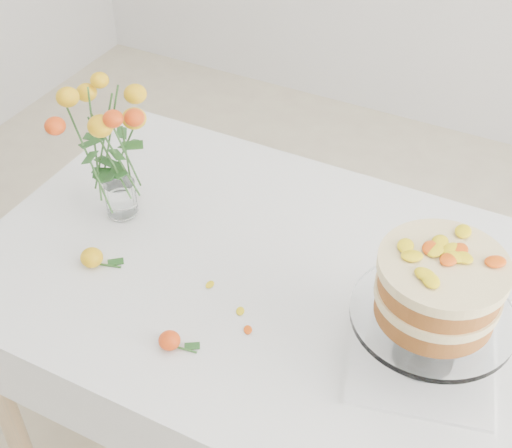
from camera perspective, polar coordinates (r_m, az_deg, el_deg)
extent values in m
cube|color=tan|center=(1.67, 1.63, -4.73)|extent=(1.40, 0.90, 0.04)
cylinder|color=tan|center=(2.04, -19.73, -12.78)|extent=(0.06, 0.06, 0.71)
cylinder|color=tan|center=(2.40, -8.01, -0.58)|extent=(0.06, 0.06, 0.71)
cube|color=white|center=(1.66, 1.64, -4.17)|extent=(1.42, 0.92, 0.01)
cube|color=white|center=(2.05, 7.24, 1.88)|extent=(1.42, 0.01, 0.20)
cube|color=white|center=(2.05, -16.54, 0.35)|extent=(0.01, 0.92, 0.20)
cube|color=white|center=(1.52, 13.12, -10.53)|extent=(0.34, 0.34, 0.01)
cylinder|color=white|center=(1.46, 13.57, -8.59)|extent=(0.03, 0.03, 0.10)
cylinder|color=white|center=(1.42, 13.93, -7.06)|extent=(0.32, 0.32, 0.01)
cylinder|color=#A15B24|center=(1.40, 14.12, -6.24)|extent=(0.29, 0.29, 0.05)
cylinder|color=#F6DE9F|center=(1.38, 14.34, -5.30)|extent=(0.30, 0.30, 0.02)
cylinder|color=#A15B24|center=(1.35, 14.57, -4.32)|extent=(0.29, 0.29, 0.05)
cylinder|color=#F6DE9F|center=(1.33, 14.81, -3.28)|extent=(0.31, 0.31, 0.02)
cylinder|color=white|center=(1.85, -10.58, 0.91)|extent=(0.06, 0.06, 0.01)
cylinder|color=white|center=(1.82, -10.76, 2.11)|extent=(0.08, 0.08, 0.09)
ellipsoid|color=#FAA415|center=(1.71, -13.01, -2.62)|extent=(0.05, 0.05, 0.05)
cylinder|color=#2F5C25|center=(1.71, -11.76, -3.28)|extent=(0.06, 0.02, 0.01)
ellipsoid|color=#E63A0B|center=(1.51, -6.94, -9.23)|extent=(0.05, 0.05, 0.04)
cylinder|color=#2F5C25|center=(1.51, -5.75, -9.97)|extent=(0.06, 0.01, 0.00)
ellipsoid|color=yellow|center=(1.63, -3.71, -4.87)|extent=(0.03, 0.02, 0.00)
ellipsoid|color=yellow|center=(1.57, -1.27, -6.99)|extent=(0.03, 0.02, 0.00)
ellipsoid|color=yellow|center=(1.54, -0.65, -8.47)|extent=(0.03, 0.02, 0.00)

